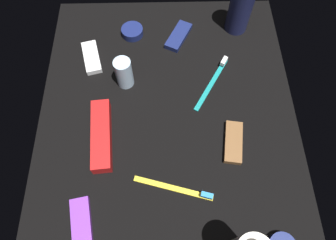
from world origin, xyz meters
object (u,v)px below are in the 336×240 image
(snack_bar_navy, at_px, (179,36))
(snack_bar_white, at_px, (92,57))
(snack_bar_purple, at_px, (81,223))
(toothbrush_teal, at_px, (213,80))
(deodorant_stick, at_px, (124,73))
(cream_tin_right, at_px, (132,32))
(toothpaste_box_red, at_px, (101,135))
(lotion_bottle, at_px, (241,6))
(toothbrush_yellow, at_px, (178,189))
(snack_bar_brown, at_px, (233,142))

(snack_bar_navy, bearing_deg, snack_bar_white, -46.71)
(snack_bar_navy, bearing_deg, snack_bar_purple, 3.11)
(toothbrush_teal, relative_size, snack_bar_purple, 1.55)
(snack_bar_navy, bearing_deg, deodorant_stick, -17.13)
(cream_tin_right, bearing_deg, toothbrush_teal, 52.35)
(toothbrush_teal, distance_m, snack_bar_purple, 0.47)
(toothbrush_teal, height_order, snack_bar_purple, toothbrush_teal)
(toothbrush_teal, distance_m, toothpaste_box_red, 0.32)
(snack_bar_navy, bearing_deg, lotion_bottle, 129.15)
(toothbrush_yellow, distance_m, snack_bar_white, 0.43)
(toothpaste_box_red, distance_m, cream_tin_right, 0.33)
(deodorant_stick, distance_m, cream_tin_right, 0.17)
(snack_bar_brown, bearing_deg, toothbrush_teal, -161.29)
(lotion_bottle, xyz_separation_m, toothpaste_box_red, (0.34, -0.36, -0.06))
(toothbrush_yellow, bearing_deg, snack_bar_brown, 128.66)
(toothpaste_box_red, bearing_deg, toothbrush_yellow, 49.13)
(lotion_bottle, relative_size, snack_bar_white, 1.76)
(lotion_bottle, bearing_deg, toothbrush_yellow, -21.32)
(snack_bar_white, relative_size, cream_tin_right, 1.70)
(cream_tin_right, bearing_deg, snack_bar_white, -51.28)
(deodorant_stick, bearing_deg, cream_tin_right, 175.70)
(deodorant_stick, bearing_deg, lotion_bottle, 120.72)
(deodorant_stick, bearing_deg, toothbrush_teal, 89.41)
(toothbrush_yellow, height_order, snack_bar_brown, toothbrush_yellow)
(lotion_bottle, xyz_separation_m, toothbrush_yellow, (0.47, -0.18, -0.07))
(snack_bar_brown, bearing_deg, toothpaste_box_red, -85.28)
(deodorant_stick, xyz_separation_m, toothbrush_yellow, (0.29, 0.13, -0.04))
(lotion_bottle, bearing_deg, snack_bar_white, -75.35)
(lotion_bottle, relative_size, snack_bar_navy, 1.76)
(deodorant_stick, relative_size, toothbrush_teal, 0.53)
(toothpaste_box_red, height_order, snack_bar_brown, toothpaste_box_red)
(deodorant_stick, bearing_deg, snack_bar_white, -129.20)
(deodorant_stick, distance_m, toothpaste_box_red, 0.17)
(lotion_bottle, distance_m, snack_bar_white, 0.43)
(snack_bar_white, bearing_deg, lotion_bottle, 90.53)
(snack_bar_brown, relative_size, cream_tin_right, 1.70)
(toothbrush_teal, relative_size, snack_bar_white, 1.55)
(deodorant_stick, relative_size, snack_bar_purple, 0.82)
(snack_bar_navy, bearing_deg, toothpaste_box_red, -5.33)
(lotion_bottle, xyz_separation_m, deodorant_stick, (0.19, -0.31, -0.04))
(lotion_bottle, height_order, toothbrush_yellow, lotion_bottle)
(deodorant_stick, xyz_separation_m, cream_tin_right, (-0.17, 0.01, -0.03))
(toothbrush_yellow, xyz_separation_m, toothpaste_box_red, (-0.13, -0.18, 0.01))
(lotion_bottle, bearing_deg, snack_bar_navy, -77.81)
(snack_bar_purple, bearing_deg, deodorant_stick, 156.82)
(toothbrush_teal, xyz_separation_m, snack_bar_purple, (0.35, -0.31, 0.00))
(snack_bar_white, relative_size, snack_bar_brown, 1.00)
(toothbrush_teal, relative_size, snack_bar_navy, 1.55)
(deodorant_stick, distance_m, snack_bar_purple, 0.36)
(snack_bar_purple, relative_size, snack_bar_brown, 1.00)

